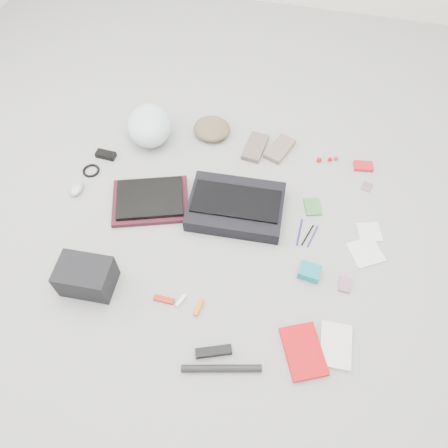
% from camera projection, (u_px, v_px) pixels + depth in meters
% --- Properties ---
extents(ground_plane, '(4.00, 4.00, 0.00)m').
position_uv_depth(ground_plane, '(224.00, 230.00, 2.08)').
color(ground_plane, gray).
extents(messenger_bag, '(0.47, 0.35, 0.08)m').
position_uv_depth(messenger_bag, '(236.00, 207.00, 2.11)').
color(messenger_bag, black).
rests_on(messenger_bag, ground_plane).
extents(bag_flap, '(0.43, 0.21, 0.01)m').
position_uv_depth(bag_flap, '(236.00, 201.00, 2.08)').
color(bag_flap, black).
rests_on(bag_flap, messenger_bag).
extents(laptop_sleeve, '(0.44, 0.38, 0.03)m').
position_uv_depth(laptop_sleeve, '(151.00, 201.00, 2.16)').
color(laptop_sleeve, '#3F141E').
rests_on(laptop_sleeve, ground_plane).
extents(laptop, '(0.38, 0.32, 0.02)m').
position_uv_depth(laptop, '(150.00, 198.00, 2.14)').
color(laptop, black).
rests_on(laptop, laptop_sleeve).
extents(bike_helmet, '(0.33, 0.36, 0.18)m').
position_uv_depth(bike_helmet, '(149.00, 125.00, 2.35)').
color(bike_helmet, silver).
rests_on(bike_helmet, ground_plane).
extents(beanie, '(0.24, 0.24, 0.07)m').
position_uv_depth(beanie, '(212.00, 129.00, 2.41)').
color(beanie, brown).
rests_on(beanie, ground_plane).
extents(mitten_left, '(0.12, 0.21, 0.03)m').
position_uv_depth(mitten_left, '(255.00, 147.00, 2.36)').
color(mitten_left, '#6F5B52').
rests_on(mitten_left, ground_plane).
extents(mitten_right, '(0.16, 0.21, 0.03)m').
position_uv_depth(mitten_right, '(280.00, 149.00, 2.35)').
color(mitten_right, '#7B6858').
rests_on(mitten_right, ground_plane).
extents(power_brick, '(0.11, 0.05, 0.03)m').
position_uv_depth(power_brick, '(106.00, 155.00, 2.33)').
color(power_brick, black).
rests_on(power_brick, ground_plane).
extents(cable_coil, '(0.10, 0.10, 0.01)m').
position_uv_depth(cable_coil, '(91.00, 171.00, 2.28)').
color(cable_coil, black).
rests_on(cable_coil, ground_plane).
extents(mouse, '(0.06, 0.10, 0.04)m').
position_uv_depth(mouse, '(77.00, 189.00, 2.20)').
color(mouse, '#ABABAB').
rests_on(mouse, ground_plane).
extents(camera_bag, '(0.23, 0.17, 0.15)m').
position_uv_depth(camera_bag, '(86.00, 277.00, 1.86)').
color(camera_bag, black).
rests_on(camera_bag, ground_plane).
extents(multitool, '(0.09, 0.03, 0.01)m').
position_uv_depth(multitool, '(164.00, 300.00, 1.88)').
color(multitool, '#9A1F0D').
rests_on(multitool, ground_plane).
extents(toiletry_tube_white, '(0.04, 0.06, 0.02)m').
position_uv_depth(toiletry_tube_white, '(181.00, 300.00, 1.87)').
color(toiletry_tube_white, white).
rests_on(toiletry_tube_white, ground_plane).
extents(toiletry_tube_orange, '(0.03, 0.08, 0.02)m').
position_uv_depth(toiletry_tube_orange, '(199.00, 308.00, 1.85)').
color(toiletry_tube_orange, orange).
rests_on(toiletry_tube_orange, ground_plane).
extents(u_lock, '(0.15, 0.09, 0.03)m').
position_uv_depth(u_lock, '(214.00, 352.00, 1.74)').
color(u_lock, black).
rests_on(u_lock, ground_plane).
extents(bike_pump, '(0.31, 0.10, 0.03)m').
position_uv_depth(bike_pump, '(221.00, 368.00, 1.71)').
color(bike_pump, black).
rests_on(bike_pump, ground_plane).
extents(book_red, '(0.22, 0.26, 0.02)m').
position_uv_depth(book_red, '(303.00, 351.00, 1.75)').
color(book_red, red).
rests_on(book_red, ground_plane).
extents(book_white, '(0.13, 0.19, 0.02)m').
position_uv_depth(book_white, '(336.00, 345.00, 1.76)').
color(book_white, beige).
rests_on(book_white, ground_plane).
extents(notepad, '(0.10, 0.12, 0.01)m').
position_uv_depth(notepad, '(313.00, 207.00, 2.15)').
color(notepad, '#387236').
rests_on(notepad, ground_plane).
extents(pen_blue, '(0.01, 0.15, 0.01)m').
position_uv_depth(pen_blue, '(300.00, 232.00, 2.07)').
color(pen_blue, navy).
rests_on(pen_blue, ground_plane).
extents(pen_black, '(0.05, 0.13, 0.01)m').
position_uv_depth(pen_black, '(308.00, 235.00, 2.06)').
color(pen_black, black).
rests_on(pen_black, ground_plane).
extents(pen_navy, '(0.04, 0.13, 0.01)m').
position_uv_depth(pen_navy, '(313.00, 236.00, 2.06)').
color(pen_navy, navy).
rests_on(pen_navy, ground_plane).
extents(accordion_wallet, '(0.10, 0.09, 0.05)m').
position_uv_depth(accordion_wallet, '(309.00, 272.00, 1.93)').
color(accordion_wallet, teal).
rests_on(accordion_wallet, ground_plane).
extents(card_deck, '(0.05, 0.08, 0.01)m').
position_uv_depth(card_deck, '(345.00, 284.00, 1.92)').
color(card_deck, '#9D6886').
rests_on(card_deck, ground_plane).
extents(napkin_top, '(0.13, 0.13, 0.01)m').
position_uv_depth(napkin_top, '(369.00, 232.00, 2.07)').
color(napkin_top, silver).
rests_on(napkin_top, ground_plane).
extents(napkin_bottom, '(0.19, 0.19, 0.01)m').
position_uv_depth(napkin_bottom, '(366.00, 252.00, 2.01)').
color(napkin_bottom, silver).
rests_on(napkin_bottom, ground_plane).
extents(lollipop_a, '(0.03, 0.03, 0.03)m').
position_uv_depth(lollipop_a, '(319.00, 160.00, 2.31)').
color(lollipop_a, '#B81503').
rests_on(lollipop_a, ground_plane).
extents(lollipop_b, '(0.03, 0.03, 0.02)m').
position_uv_depth(lollipop_b, '(330.00, 159.00, 2.32)').
color(lollipop_b, '#C80304').
rests_on(lollipop_b, ground_plane).
extents(lollipop_c, '(0.03, 0.03, 0.02)m').
position_uv_depth(lollipop_c, '(336.00, 158.00, 2.32)').
color(lollipop_c, '#A8291E').
rests_on(lollipop_c, ground_plane).
extents(altoids_tin, '(0.11, 0.08, 0.02)m').
position_uv_depth(altoids_tin, '(363.00, 166.00, 2.29)').
color(altoids_tin, red).
rests_on(altoids_tin, ground_plane).
extents(stamp_sheet, '(0.06, 0.07, 0.00)m').
position_uv_depth(stamp_sheet, '(367.00, 187.00, 2.23)').
color(stamp_sheet, '#815D6A').
rests_on(stamp_sheet, ground_plane).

